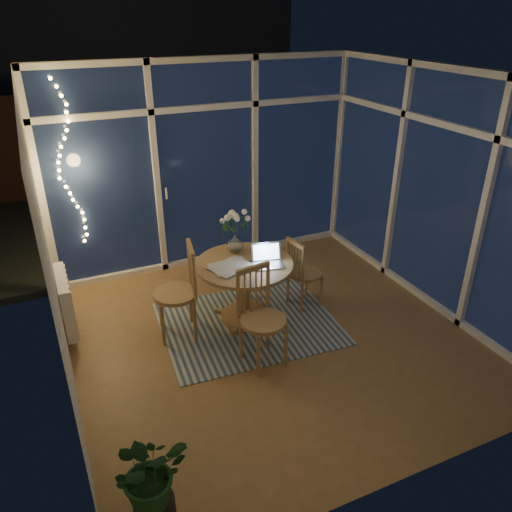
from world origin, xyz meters
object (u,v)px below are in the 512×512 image
object	(u,v)px
potted_plant	(151,478)
dining_table	(245,292)
chair_right	(305,272)
flower_vase	(235,243)
chair_front	(263,319)
laptop	(268,256)
chair_left	(175,292)

from	to	relation	value
potted_plant	dining_table	bearing A→B (deg)	52.54
chair_right	flower_vase	distance (m)	0.87
chair_front	potted_plant	distance (m)	1.83
laptop	flower_vase	distance (m)	0.49
flower_vase	potted_plant	distance (m)	2.74
dining_table	chair_right	bearing A→B (deg)	0.69
chair_left	chair_front	xyz separation A→B (m)	(0.62, -0.79, -0.02)
laptop	potted_plant	bearing A→B (deg)	-120.70
dining_table	flower_vase	size ratio (longest dim) A/B	4.91
chair_left	potted_plant	size ratio (longest dim) A/B	1.35
dining_table	flower_vase	xyz separation A→B (m)	(0.02, 0.30, 0.46)
flower_vase	chair_left	bearing A→B (deg)	-161.81
chair_right	chair_front	world-z (taller)	chair_front
chair_left	chair_front	world-z (taller)	chair_left
flower_vase	chair_front	bearing A→B (deg)	-97.68
potted_plant	chair_front	bearing A→B (deg)	41.38
chair_right	flower_vase	size ratio (longest dim) A/B	4.08
dining_table	potted_plant	xyz separation A→B (m)	(-1.49, -1.95, 0.03)
dining_table	chair_right	xyz separation A→B (m)	(0.75, 0.01, 0.08)
dining_table	chair_left	distance (m)	0.76
chair_front	laptop	size ratio (longest dim) A/B	3.18
chair_right	potted_plant	world-z (taller)	chair_right
laptop	dining_table	bearing A→B (deg)	155.93
chair_front	flower_vase	size ratio (longest dim) A/B	4.71
chair_front	potted_plant	world-z (taller)	chair_front
chair_left	flower_vase	world-z (taller)	chair_left
chair_front	potted_plant	size ratio (longest dim) A/B	1.30
potted_plant	chair_left	bearing A→B (deg)	69.47
dining_table	potted_plant	distance (m)	2.45
chair_right	potted_plant	bearing A→B (deg)	122.97
dining_table	chair_front	xyz separation A→B (m)	(-0.12, -0.74, 0.14)
dining_table	laptop	xyz separation A→B (m)	(0.21, -0.15, 0.47)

